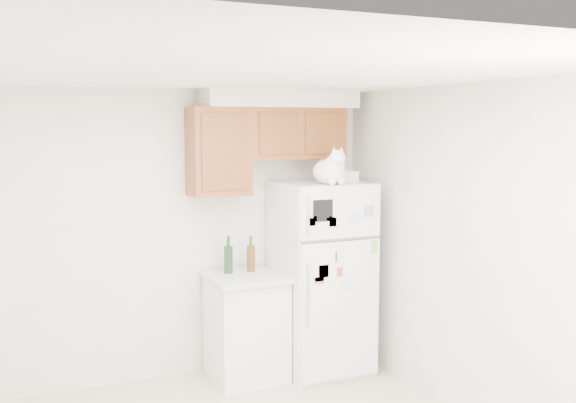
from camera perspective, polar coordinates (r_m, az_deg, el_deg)
room_shell at (r=4.17m, az=-4.02°, el=-0.72°), size 3.84×4.04×2.52m
refrigerator at (r=6.04m, az=2.84°, el=-6.40°), size 0.76×0.78×1.70m
base_counter at (r=5.94m, az=-3.57°, el=-10.51°), size 0.64×0.64×0.92m
cat at (r=5.69m, az=3.67°, el=2.68°), size 0.31×0.46×0.32m
storage_box_back at (r=6.05m, az=4.60°, el=2.23°), size 0.21×0.18×0.10m
storage_box_front at (r=5.98m, az=5.15°, el=2.12°), size 0.16×0.12×0.09m
bottle_green at (r=5.86m, az=-5.07°, el=-4.51°), size 0.08×0.08×0.32m
bottle_amber at (r=5.92m, az=-3.16°, el=-4.44°), size 0.07×0.07×0.31m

